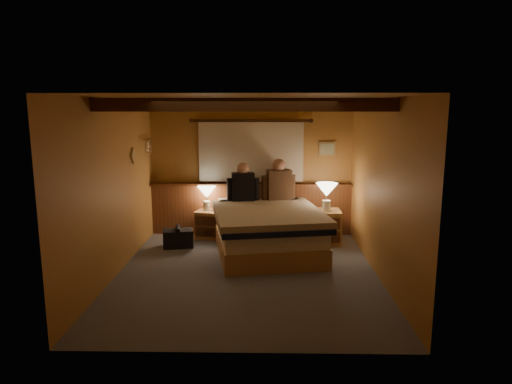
{
  "coord_description": "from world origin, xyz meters",
  "views": [
    {
      "loc": [
        0.24,
        -6.05,
        2.28
      ],
      "look_at": [
        0.12,
        0.4,
        1.08
      ],
      "focal_mm": 32.0,
      "sensor_mm": 36.0,
      "label": 1
    }
  ],
  "objects_px": {
    "lamp_left": "(207,193)",
    "lamp_right": "(327,191)",
    "nightstand_right": "(325,227)",
    "duffel_bag": "(178,238)",
    "person_left": "(243,185)",
    "person_right": "(279,182)",
    "nightstand_left": "(210,224)",
    "bed": "(267,230)"
  },
  "relations": [
    {
      "from": "nightstand_left",
      "to": "lamp_right",
      "type": "relative_size",
      "value": 1.09
    },
    {
      "from": "lamp_left",
      "to": "lamp_right",
      "type": "relative_size",
      "value": 0.91
    },
    {
      "from": "lamp_left",
      "to": "duffel_bag",
      "type": "height_order",
      "value": "lamp_left"
    },
    {
      "from": "nightstand_left",
      "to": "lamp_right",
      "type": "bearing_deg",
      "value": 2.0
    },
    {
      "from": "bed",
      "to": "nightstand_right",
      "type": "distance_m",
      "value": 1.11
    },
    {
      "from": "lamp_right",
      "to": "lamp_left",
      "type": "bearing_deg",
      "value": 169.29
    },
    {
      "from": "lamp_left",
      "to": "person_right",
      "type": "distance_m",
      "value": 1.28
    },
    {
      "from": "bed",
      "to": "person_left",
      "type": "distance_m",
      "value": 0.99
    },
    {
      "from": "person_left",
      "to": "person_right",
      "type": "height_order",
      "value": "person_right"
    },
    {
      "from": "nightstand_left",
      "to": "nightstand_right",
      "type": "relative_size",
      "value": 0.9
    },
    {
      "from": "nightstand_left",
      "to": "lamp_right",
      "type": "distance_m",
      "value": 2.14
    },
    {
      "from": "lamp_left",
      "to": "lamp_right",
      "type": "height_order",
      "value": "lamp_right"
    },
    {
      "from": "lamp_left",
      "to": "person_right",
      "type": "relative_size",
      "value": 0.58
    },
    {
      "from": "lamp_right",
      "to": "nightstand_left",
      "type": "bearing_deg",
      "value": 170.0
    },
    {
      "from": "lamp_right",
      "to": "person_left",
      "type": "distance_m",
      "value": 1.42
    },
    {
      "from": "bed",
      "to": "lamp_right",
      "type": "xyz_separation_m",
      "value": [
        1.0,
        0.47,
        0.53
      ]
    },
    {
      "from": "bed",
      "to": "lamp_left",
      "type": "xyz_separation_m",
      "value": [
        -1.05,
        0.86,
        0.42
      ]
    },
    {
      "from": "person_right",
      "to": "duffel_bag",
      "type": "xyz_separation_m",
      "value": [
        -1.67,
        -0.54,
        -0.85
      ]
    },
    {
      "from": "nightstand_right",
      "to": "lamp_right",
      "type": "relative_size",
      "value": 1.21
    },
    {
      "from": "nightstand_left",
      "to": "nightstand_right",
      "type": "bearing_deg",
      "value": 2.79
    },
    {
      "from": "nightstand_left",
      "to": "duffel_bag",
      "type": "height_order",
      "value": "nightstand_left"
    },
    {
      "from": "lamp_right",
      "to": "duffel_bag",
      "type": "bearing_deg",
      "value": -174.76
    },
    {
      "from": "bed",
      "to": "lamp_left",
      "type": "distance_m",
      "value": 1.43
    },
    {
      "from": "duffel_bag",
      "to": "person_left",
      "type": "bearing_deg",
      "value": 10.47
    },
    {
      "from": "lamp_left",
      "to": "lamp_right",
      "type": "bearing_deg",
      "value": -10.71
    },
    {
      "from": "bed",
      "to": "person_right",
      "type": "xyz_separation_m",
      "value": [
        0.2,
        0.79,
        0.63
      ]
    },
    {
      "from": "person_left",
      "to": "duffel_bag",
      "type": "distance_m",
      "value": 1.4
    },
    {
      "from": "bed",
      "to": "nightstand_left",
      "type": "distance_m",
      "value": 1.31
    },
    {
      "from": "nightstand_right",
      "to": "person_left",
      "type": "xyz_separation_m",
      "value": [
        -1.39,
        0.16,
        0.69
      ]
    },
    {
      "from": "lamp_left",
      "to": "nightstand_right",
      "type": "bearing_deg",
      "value": -9.95
    },
    {
      "from": "nightstand_right",
      "to": "person_left",
      "type": "height_order",
      "value": "person_left"
    },
    {
      "from": "bed",
      "to": "nightstand_left",
      "type": "bearing_deg",
      "value": 130.68
    },
    {
      "from": "lamp_left",
      "to": "lamp_right",
      "type": "distance_m",
      "value": 2.09
    },
    {
      "from": "bed",
      "to": "person_left",
      "type": "relative_size",
      "value": 3.4
    },
    {
      "from": "person_right",
      "to": "duffel_bag",
      "type": "bearing_deg",
      "value": -177.03
    },
    {
      "from": "nightstand_left",
      "to": "nightstand_right",
      "type": "xyz_separation_m",
      "value": [
        1.99,
        -0.32,
        0.04
      ]
    },
    {
      "from": "person_left",
      "to": "person_right",
      "type": "relative_size",
      "value": 0.93
    },
    {
      "from": "lamp_right",
      "to": "person_right",
      "type": "bearing_deg",
      "value": 158.27
    },
    {
      "from": "lamp_left",
      "to": "duffel_bag",
      "type": "relative_size",
      "value": 0.81
    },
    {
      "from": "lamp_right",
      "to": "person_left",
      "type": "height_order",
      "value": "person_left"
    },
    {
      "from": "duffel_bag",
      "to": "bed",
      "type": "bearing_deg",
      "value": -20.62
    },
    {
      "from": "lamp_left",
      "to": "nightstand_left",
      "type": "bearing_deg",
      "value": -37.62
    }
  ]
}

